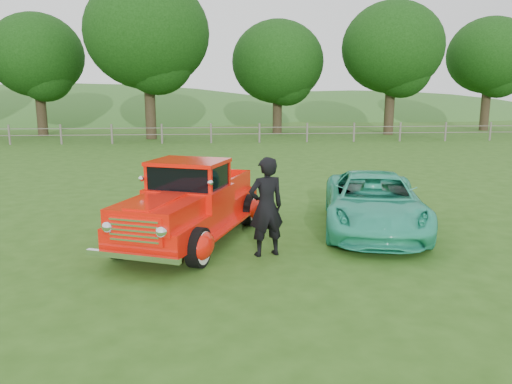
{
  "coord_description": "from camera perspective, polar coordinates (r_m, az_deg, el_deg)",
  "views": [
    {
      "loc": [
        0.15,
        -8.94,
        3.24
      ],
      "look_at": [
        1.01,
        1.2,
        1.14
      ],
      "focal_mm": 35.0,
      "sensor_mm": 36.0,
      "label": 1
    }
  ],
  "objects": [
    {
      "name": "tree_far_east",
      "position": [
        44.73,
        25.17,
        13.91
      ],
      "size": [
        6.6,
        6.6,
        8.86
      ],
      "color": "black",
      "rests_on": "ground"
    },
    {
      "name": "tree_mid_west",
      "position": [
        38.96,
        -23.78,
        14.07
      ],
      "size": [
        6.4,
        6.4,
        8.46
      ],
      "color": "black",
      "rests_on": "ground"
    },
    {
      "name": "ground",
      "position": [
        9.51,
        -5.54,
        -8.34
      ],
      "size": [
        140.0,
        140.0,
        0.0
      ],
      "primitive_type": "plane",
      "color": "#2B5015",
      "rests_on": "ground"
    },
    {
      "name": "teal_sedan",
      "position": [
        11.96,
        13.3,
        -1.15
      ],
      "size": [
        3.17,
        5.11,
        1.32
      ],
      "primitive_type": "imported",
      "rotation": [
        0.0,
        0.0,
        -0.22
      ],
      "color": "#2CB28F",
      "rests_on": "ground"
    },
    {
      "name": "red_pickup",
      "position": [
        10.87,
        -7.48,
        -1.46
      ],
      "size": [
        3.52,
        5.28,
        1.78
      ],
      "rotation": [
        0.0,
        0.0,
        -0.38
      ],
      "color": "black",
      "rests_on": "ground"
    },
    {
      "name": "man",
      "position": [
        9.76,
        1.17,
        -1.71
      ],
      "size": [
        0.82,
        0.66,
        1.98
      ],
      "primitive_type": "imported",
      "rotation": [
        0.0,
        0.0,
        3.43
      ],
      "color": "black",
      "rests_on": "ground"
    },
    {
      "name": "fence_line",
      "position": [
        31.05,
        -5.16,
        6.7
      ],
      "size": [
        48.0,
        0.12,
        1.2
      ],
      "color": "#696058",
      "rests_on": "ground"
    },
    {
      "name": "distant_hills",
      "position": [
        68.98,
        -8.38,
        5.01
      ],
      "size": [
        116.0,
        60.0,
        18.0
      ],
      "color": "#2F6625",
      "rests_on": "ground"
    },
    {
      "name": "tree_near_east",
      "position": [
        38.3,
        2.5,
        14.61
      ],
      "size": [
        6.8,
        6.8,
        8.33
      ],
      "color": "black",
      "rests_on": "ground"
    },
    {
      "name": "tree_mid_east",
      "position": [
        38.28,
        15.34,
        15.62
      ],
      "size": [
        7.2,
        7.2,
        9.44
      ],
      "color": "black",
      "rests_on": "ground"
    },
    {
      "name": "tree_near_west",
      "position": [
        34.38,
        -12.34,
        17.3
      ],
      "size": [
        8.0,
        8.0,
        10.42
      ],
      "color": "black",
      "rests_on": "ground"
    }
  ]
}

